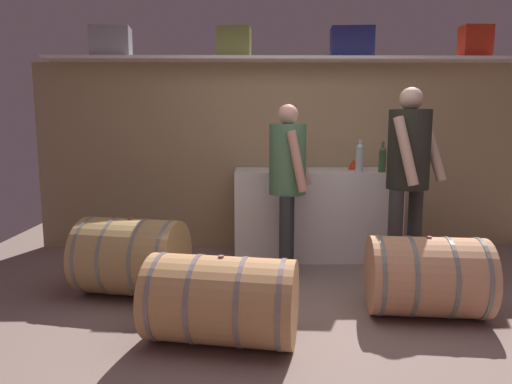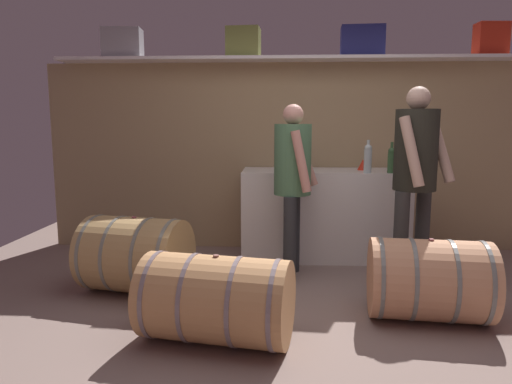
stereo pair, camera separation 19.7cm
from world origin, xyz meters
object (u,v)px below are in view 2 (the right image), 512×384
object	(u,v)px
toolcase_navy	(362,42)
wine_glass	(292,161)
toolcase_olive	(243,43)
wine_barrel_near	(216,299)
wine_bottle_clear	(368,158)
toolcase_grey	(123,44)
wine_barrel_far	(136,255)
winemaker_pouring	(293,172)
work_cabinet	(323,214)
wine_barrel_flank	(429,280)
wine_bottle_green	(391,159)
red_funnel	(363,165)
wine_bottle_dark	(308,156)
toolcase_red	(491,40)
visitor_tasting	(416,165)

from	to	relation	value
toolcase_navy	wine_glass	xyz separation A→B (m)	(-0.71, -0.13, -1.22)
toolcase_olive	wine_glass	xyz separation A→B (m)	(0.52, -0.13, -1.22)
wine_barrel_near	wine_bottle_clear	bearing A→B (deg)	64.82
toolcase_grey	toolcase_olive	bearing A→B (deg)	-4.50
toolcase_grey	wine_barrel_far	size ratio (longest dim) A/B	0.43
winemaker_pouring	work_cabinet	bearing A→B (deg)	161.14
toolcase_olive	work_cabinet	world-z (taller)	toolcase_olive
work_cabinet	wine_barrel_flank	distance (m)	1.68
work_cabinet	wine_barrel_near	distance (m)	2.16
wine_bottle_green	wine_barrel_near	world-z (taller)	wine_bottle_green
wine_glass	winemaker_pouring	xyz separation A→B (m)	(-0.02, -0.75, -0.05)
red_funnel	wine_barrel_far	xyz separation A→B (m)	(-2.04, -1.14, -0.65)
wine_barrel_near	wine_bottle_dark	bearing A→B (deg)	82.05
toolcase_red	winemaker_pouring	distance (m)	2.55
toolcase_navy	wine_glass	world-z (taller)	toolcase_navy
toolcase_olive	wine_barrel_near	world-z (taller)	toolcase_olive
wine_glass	wine_barrel_far	distance (m)	1.92
winemaker_pouring	wine_bottle_green	bearing A→B (deg)	121.60
wine_barrel_flank	wine_bottle_dark	bearing A→B (deg)	121.47
wine_glass	toolcase_olive	bearing A→B (deg)	166.13
toolcase_olive	toolcase_red	distance (m)	2.53
wine_bottle_dark	wine_barrel_near	size ratio (longest dim) A/B	0.32
toolcase_red	wine_glass	xyz separation A→B (m)	(-2.01, -0.13, -1.23)
toolcase_red	winemaker_pouring	world-z (taller)	toolcase_red
toolcase_olive	wine_bottle_clear	bearing A→B (deg)	-17.07
work_cabinet	wine_bottle_clear	size ratio (longest dim) A/B	5.22
work_cabinet	toolcase_navy	bearing A→B (deg)	31.59
toolcase_grey	visitor_tasting	distance (m)	3.22
wine_glass	wine_barrel_flank	distance (m)	2.03
wine_barrel_flank	wine_barrel_far	bearing A→B (deg)	175.11
toolcase_olive	winemaker_pouring	size ratio (longest dim) A/B	0.22
toolcase_olive	wine_glass	size ratio (longest dim) A/B	2.46
wine_glass	winemaker_pouring	bearing A→B (deg)	-91.21
wine_glass	wine_barrel_near	distance (m)	2.26
visitor_tasting	toolcase_olive	bearing A→B (deg)	-72.80
wine_glass	wine_barrel_near	size ratio (longest dim) A/B	0.14
wine_barrel_near	toolcase_red	bearing A→B (deg)	51.75
red_funnel	wine_barrel_near	world-z (taller)	red_funnel
wine_bottle_green	wine_glass	size ratio (longest dim) A/B	2.17
toolcase_navy	winemaker_pouring	size ratio (longest dim) A/B	0.28
toolcase_grey	wine_bottle_dark	bearing A→B (deg)	-9.28
wine_bottle_dark	toolcase_navy	bearing A→B (deg)	16.45
red_funnel	wine_glass	bearing A→B (deg)	174.08
wine_bottle_green	wine_barrel_far	xyz separation A→B (m)	(-2.26, -0.86, -0.73)
wine_bottle_dark	wine_barrel_near	world-z (taller)	wine_bottle_dark
wine_bottle_dark	wine_barrel_far	xyz separation A→B (m)	(-1.48, -1.18, -0.74)
toolcase_olive	wine_barrel_far	world-z (taller)	toolcase_olive
toolcase_grey	toolcase_red	size ratio (longest dim) A/B	1.20
wine_barrel_near	wine_barrel_far	xyz separation A→B (m)	(-0.78, 0.86, 0.03)
red_funnel	winemaker_pouring	world-z (taller)	winemaker_pouring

